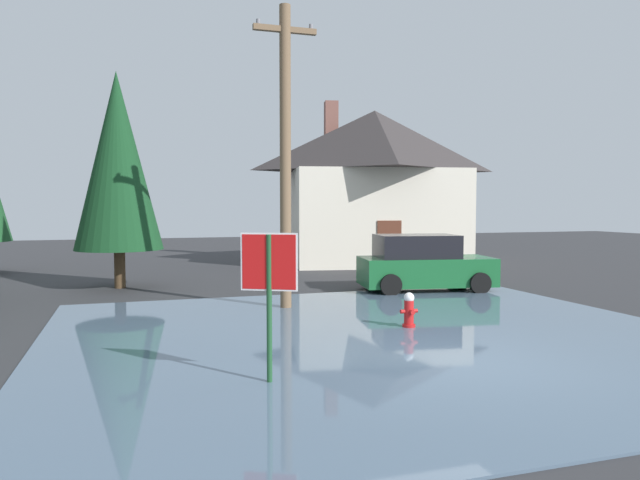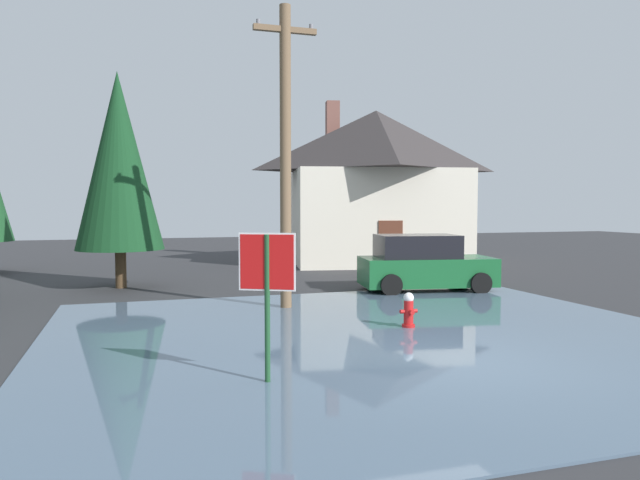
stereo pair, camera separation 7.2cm
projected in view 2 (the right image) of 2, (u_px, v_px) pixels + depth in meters
ground_plane at (455, 366)px, 9.79m from camera, size 80.00×80.00×0.10m
flood_puddle at (381, 337)px, 11.65m from camera, size 12.94×11.72×0.04m
lane_stop_bar at (502, 384)px, 8.63m from camera, size 3.30×0.59×0.01m
stop_sign_near at (267, 276)px, 8.55m from camera, size 0.76×0.40×2.22m
fire_hydrant at (409, 311)px, 12.51m from camera, size 0.39×0.33×0.77m
utility_pole at (285, 152)px, 14.73m from camera, size 1.60×0.28×7.55m
house at (376, 184)px, 26.71m from camera, size 8.95×7.57×7.42m
parked_car at (424, 264)px, 18.06m from camera, size 4.24×2.52×1.72m
pine_tree_mid_left at (119, 161)px, 18.49m from camera, size 2.72×2.72×6.80m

